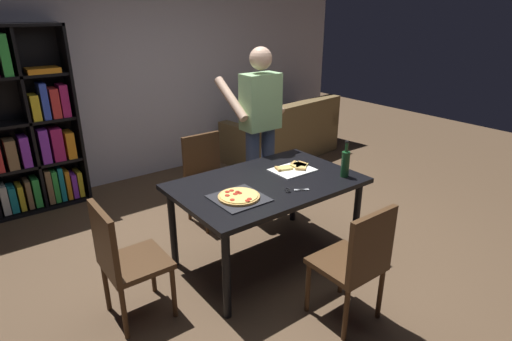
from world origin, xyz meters
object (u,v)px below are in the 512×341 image
chair_left_end (123,257)px  kitchen_scissors (293,190)px  chair_far_side (207,173)px  couch (284,137)px  bookshelf (9,133)px  dining_table (267,190)px  person_serving_pizza (260,124)px  chair_near_camera (357,259)px  pepperoni_pizza_on_tray (239,197)px  wine_bottle (345,163)px

chair_left_end → kitchen_scissors: size_ratio=4.69×
chair_far_side → couch: 2.17m
couch → bookshelf: 3.50m
dining_table → person_serving_pizza: person_serving_pizza is taller
chair_near_camera → kitchen_scissors: (0.04, 0.71, 0.24)m
person_serving_pizza → dining_table: bearing=-123.6°
dining_table → couch: (1.91, 1.99, -0.37)m
dining_table → kitchen_scissors: (0.04, -0.27, 0.08)m
dining_table → bookshelf: bookshelf is taller
dining_table → bookshelf: size_ratio=0.78×
chair_far_side → pepperoni_pizza_on_tray: chair_far_side is taller
bookshelf → pepperoni_pizza_on_tray: bookshelf is taller
chair_near_camera → pepperoni_pizza_on_tray: size_ratio=2.39×
chair_near_camera → couch: size_ratio=0.50×
bookshelf → kitchen_scissors: (1.57, -2.64, -0.13)m
person_serving_pizza → wine_bottle: bearing=-85.1°
chair_near_camera → couch: (1.91, 2.96, -0.21)m
couch → person_serving_pizza: 1.99m
couch → kitchen_scissors: bearing=-129.6°
dining_table → chair_left_end: size_ratio=1.69×
chair_left_end → person_serving_pizza: 1.97m
chair_near_camera → chair_left_end: same height
couch → person_serving_pizza: (-1.40, -1.23, 0.70)m
dining_table → pepperoni_pizza_on_tray: 0.41m
couch → wine_bottle: bearing=-119.7°
chair_far_side → person_serving_pizza: 0.73m
bookshelf → person_serving_pizza: bookshelf is taller
chair_far_side → chair_left_end: size_ratio=1.00×
person_serving_pizza → wine_bottle: size_ratio=5.54×
pepperoni_pizza_on_tray → wine_bottle: bearing=-10.1°
chair_near_camera → pepperoni_pizza_on_tray: 0.96m
kitchen_scissors → chair_near_camera: bearing=-93.5°
wine_bottle → couch: bearing=60.3°
chair_near_camera → wine_bottle: size_ratio=2.85×
dining_table → chair_far_side: bearing=90.0°
chair_left_end → pepperoni_pizza_on_tray: (0.87, -0.14, 0.25)m
kitchen_scissors → couch: bearing=50.4°
chair_near_camera → couch: 3.53m
pepperoni_pizza_on_tray → kitchen_scissors: size_ratio=1.96×
chair_left_end → kitchen_scissors: 1.34m
bookshelf → dining_table: bearing=-57.3°
pepperoni_pizza_on_tray → couch: bearing=42.9°
couch → wine_bottle: 2.71m
chair_far_side → couch: (1.91, 1.01, -0.21)m
dining_table → wine_bottle: size_ratio=4.82×
chair_left_end → kitchen_scissors: bearing=-11.8°
bookshelf → couch: bearing=-6.4°
person_serving_pizza → pepperoni_pizza_on_tray: 1.28m
dining_table → wine_bottle: wine_bottle is taller
pepperoni_pizza_on_tray → wine_bottle: wine_bottle is taller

